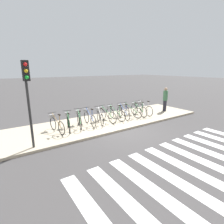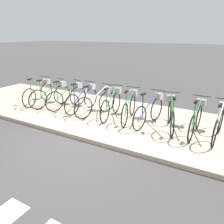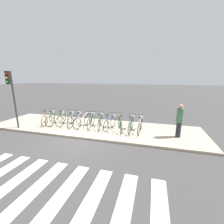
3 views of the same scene
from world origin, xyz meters
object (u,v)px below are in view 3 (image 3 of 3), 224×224
object	(u,v)px
parked_bicycle_4	(84,120)
pedestrian	(179,120)
parked_bicycle_2	(67,118)
parked_bicycle_9	(131,124)
parked_bicycle_8	(120,123)
traffic_light	(11,88)
parked_bicycle_5	(91,120)
parked_bicycle_10	(140,125)
parked_bicycle_0	(49,117)
parked_bicycle_7	(110,122)
parked_bicycle_1	(57,118)
parked_bicycle_3	(75,119)
parked_bicycle_6	(100,121)

from	to	relation	value
parked_bicycle_4	pedestrian	xyz separation A→B (m)	(5.67, -0.18, 0.51)
parked_bicycle_2	parked_bicycle_9	world-z (taller)	same
parked_bicycle_8	traffic_light	bearing A→B (deg)	-167.17
parked_bicycle_2	parked_bicycle_9	size ratio (longest dim) A/B	0.97
parked_bicycle_5	parked_bicycle_10	distance (m)	3.13
parked_bicycle_0	parked_bicycle_7	xyz separation A→B (m)	(4.40, 0.09, 0.00)
parked_bicycle_1	parked_bicycle_2	world-z (taller)	same
traffic_light	pedestrian	bearing A→B (deg)	7.22
parked_bicycle_5	parked_bicycle_9	distance (m)	2.58
parked_bicycle_3	parked_bicycle_8	bearing A→B (deg)	-1.11
parked_bicycle_5	parked_bicycle_4	bearing A→B (deg)	-171.79
parked_bicycle_3	traffic_light	xyz separation A→B (m)	(-3.32, -1.51, 2.07)
parked_bicycle_4	parked_bicycle_10	xyz separation A→B (m)	(3.63, 0.00, 0.00)
parked_bicycle_6	pedestrian	distance (m)	4.58
parked_bicycle_5	parked_bicycle_9	xyz separation A→B (m)	(2.58, -0.05, 0.00)
parked_bicycle_3	parked_bicycle_8	distance (m)	3.05
parked_bicycle_6	parked_bicycle_4	bearing A→B (deg)	-176.67
parked_bicycle_0	parked_bicycle_4	world-z (taller)	same
parked_bicycle_5	parked_bicycle_8	bearing A→B (deg)	-0.77
parked_bicycle_0	parked_bicycle_4	distance (m)	2.61
parked_bicycle_2	parked_bicycle_5	size ratio (longest dim) A/B	0.97
parked_bicycle_7	parked_bicycle_9	bearing A→B (deg)	-1.78
pedestrian	parked_bicycle_5	bearing A→B (deg)	177.18
parked_bicycle_5	traffic_light	size ratio (longest dim) A/B	0.48
parked_bicycle_7	parked_bicycle_9	world-z (taller)	same
parked_bicycle_9	parked_bicycle_4	bearing A→B (deg)	-179.61
parked_bicycle_3	traffic_light	distance (m)	4.19
parked_bicycle_3	parked_bicycle_10	xyz separation A→B (m)	(4.28, -0.10, 0.00)
parked_bicycle_7	parked_bicycle_1	bearing A→B (deg)	-178.65
parked_bicycle_10	parked_bicycle_2	bearing A→B (deg)	179.07
parked_bicycle_2	parked_bicycle_5	xyz separation A→B (m)	(1.79, -0.01, 0.00)
parked_bicycle_2	parked_bicycle_4	world-z (taller)	same
parked_bicycle_2	parked_bicycle_10	world-z (taller)	same
parked_bicycle_0	parked_bicycle_9	bearing A→B (deg)	0.51
parked_bicycle_1	traffic_light	world-z (taller)	traffic_light
parked_bicycle_1	parked_bicycle_10	xyz separation A→B (m)	(5.59, 0.03, 0.00)
parked_bicycle_7	parked_bicycle_8	distance (m)	0.61
pedestrian	parked_bicycle_2	bearing A→B (deg)	177.81
parked_bicycle_5	parked_bicycle_10	world-z (taller)	same
parked_bicycle_8	parked_bicycle_9	size ratio (longest dim) A/B	0.95
parked_bicycle_5	parked_bicycle_8	size ratio (longest dim) A/B	1.05
parked_bicycle_4	parked_bicycle_9	xyz separation A→B (m)	(3.08, 0.02, 0.00)
pedestrian	traffic_light	bearing A→B (deg)	-172.78
parked_bicycle_0	parked_bicycle_6	distance (m)	3.74
parked_bicycle_3	parked_bicycle_5	world-z (taller)	same
parked_bicycle_1	parked_bicycle_8	size ratio (longest dim) A/B	1.02
parked_bicycle_6	parked_bicycle_8	size ratio (longest dim) A/B	1.04
parked_bicycle_5	parked_bicycle_8	distance (m)	1.90
parked_bicycle_6	traffic_light	distance (m)	5.69
parked_bicycle_0	parked_bicycle_6	bearing A→B (deg)	1.46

